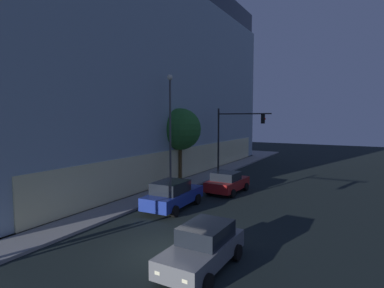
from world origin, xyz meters
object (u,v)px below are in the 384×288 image
sidewalk_tree (180,129)px  car_red (227,182)px  car_grey (203,247)px  car_blue (173,195)px  traffic_light_far_corner (234,130)px  modern_building (106,78)px  street_lamp_sidewalk (170,118)px

sidewalk_tree → car_red: bearing=-109.0°
car_grey → car_blue: (5.87, 5.14, 0.06)m
traffic_light_far_corner → car_red: 9.04m
modern_building → traffic_light_far_corner: (4.05, -13.45, -5.53)m
car_blue → car_red: 5.68m
modern_building → sidewalk_tree: bearing=-100.6°
modern_building → car_grey: modern_building is taller
sidewalk_tree → car_blue: bearing=-151.8°
car_grey → modern_building: bearing=52.5°
street_lamp_sidewalk → car_blue: street_lamp_sidewalk is taller
car_red → street_lamp_sidewalk: bearing=102.3°
street_lamp_sidewalk → sidewalk_tree: (2.78, 0.78, -0.99)m
traffic_light_far_corner → car_grey: traffic_light_far_corner is taller
modern_building → traffic_light_far_corner: bearing=-73.3°
sidewalk_tree → car_grey: bearing=-145.5°
street_lamp_sidewalk → car_blue: 7.29m
street_lamp_sidewalk → car_grey: bearing=-141.5°
sidewalk_tree → car_red: size_ratio=1.53×
car_red → sidewalk_tree: bearing=71.0°
car_grey → car_red: (11.39, 3.81, -0.02)m
sidewalk_tree → car_red: 6.76m
traffic_light_far_corner → car_blue: size_ratio=1.33×
modern_building → car_red: bearing=-103.4°
sidewalk_tree → car_grey: sidewalk_tree is taller
traffic_light_far_corner → sidewalk_tree: 6.63m
modern_building → car_blue: 19.64m
street_lamp_sidewalk → sidewalk_tree: street_lamp_sidewalk is taller
car_blue → car_grey: bearing=-138.8°
car_grey → traffic_light_far_corner: bearing=18.3°
car_blue → car_red: car_blue is taller
modern_building → car_blue: (-9.33, -14.68, -9.12)m
street_lamp_sidewalk → car_red: 6.66m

